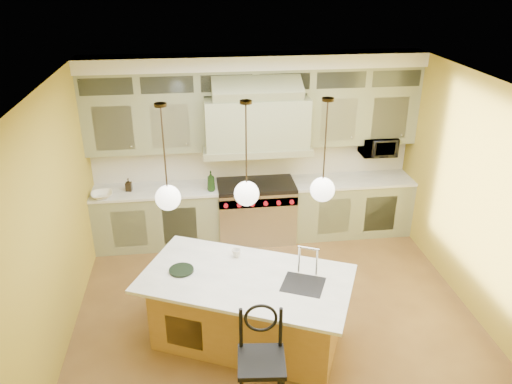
{
  "coord_description": "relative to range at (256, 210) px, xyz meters",
  "views": [
    {
      "loc": [
        -0.88,
        -4.87,
        4.1
      ],
      "look_at": [
        -0.18,
        0.7,
        1.49
      ],
      "focal_mm": 35.0,
      "sensor_mm": 36.0,
      "label": 1
    }
  ],
  "objects": [
    {
      "name": "floor",
      "position": [
        0.0,
        -2.14,
        -0.49
      ],
      "size": [
        5.0,
        5.0,
        0.0
      ],
      "primitive_type": "plane",
      "color": "brown",
      "rests_on": "ground"
    },
    {
      "name": "ceiling",
      "position": [
        0.0,
        -2.14,
        2.41
      ],
      "size": [
        5.0,
        5.0,
        0.0
      ],
      "primitive_type": "plane",
      "rotation": [
        3.14,
        0.0,
        0.0
      ],
      "color": "white",
      "rests_on": "wall_back"
    },
    {
      "name": "wall_back",
      "position": [
        0.0,
        0.36,
        0.96
      ],
      "size": [
        5.0,
        0.0,
        5.0
      ],
      "primitive_type": "plane",
      "rotation": [
        1.57,
        0.0,
        0.0
      ],
      "color": "#B09830",
      "rests_on": "ground"
    },
    {
      "name": "wall_left",
      "position": [
        -2.5,
        -2.14,
        0.96
      ],
      "size": [
        0.0,
        5.0,
        5.0
      ],
      "primitive_type": "plane",
      "rotation": [
        1.57,
        0.0,
        1.57
      ],
      "color": "#B09830",
      "rests_on": "ground"
    },
    {
      "name": "wall_right",
      "position": [
        2.5,
        -2.14,
        0.96
      ],
      "size": [
        0.0,
        5.0,
        5.0
      ],
      "primitive_type": "plane",
      "rotation": [
        1.57,
        0.0,
        -1.57
      ],
      "color": "#B09830",
      "rests_on": "ground"
    },
    {
      "name": "back_cabinetry",
      "position": [
        0.0,
        0.09,
        0.94
      ],
      "size": [
        5.0,
        0.77,
        2.9
      ],
      "color": "gray",
      "rests_on": "floor"
    },
    {
      "name": "range",
      "position": [
        0.0,
        0.0,
        0.0
      ],
      "size": [
        1.2,
        0.74,
        0.96
      ],
      "color": "silver",
      "rests_on": "floor"
    },
    {
      "name": "kitchen_island",
      "position": [
        -0.4,
        -2.4,
        -0.01
      ],
      "size": [
        2.6,
        2.06,
        1.35
      ],
      "rotation": [
        0.0,
        0.0,
        -0.42
      ],
      "color": "olive",
      "rests_on": "floor"
    },
    {
      "name": "counter_stool",
      "position": [
        -0.39,
        -3.51,
        0.23
      ],
      "size": [
        0.48,
        0.48,
        1.25
      ],
      "rotation": [
        0.0,
        0.0,
        -0.1
      ],
      "color": "black",
      "rests_on": "floor"
    },
    {
      "name": "microwave",
      "position": [
        1.95,
        0.11,
        0.96
      ],
      "size": [
        0.54,
        0.37,
        0.3
      ],
      "primitive_type": "imported",
      "color": "black",
      "rests_on": "back_cabinetry"
    },
    {
      "name": "oil_bottle_a",
      "position": [
        -0.7,
        -0.14,
        0.61
      ],
      "size": [
        0.13,
        0.13,
        0.31
      ],
      "primitive_type": "imported",
      "rotation": [
        0.0,
        0.0,
        -0.04
      ],
      "color": "black",
      "rests_on": "back_cabinetry"
    },
    {
      "name": "oil_bottle_b",
      "position": [
        -1.93,
        0.01,
        0.55
      ],
      "size": [
        0.1,
        0.1,
        0.2
      ],
      "primitive_type": "imported",
      "rotation": [
        0.0,
        0.0,
        -0.13
      ],
      "color": "black",
      "rests_on": "back_cabinetry"
    },
    {
      "name": "fruit_bowl",
      "position": [
        -2.3,
        -0.18,
        0.49
      ],
      "size": [
        0.36,
        0.36,
        0.08
      ],
      "primitive_type": "imported",
      "rotation": [
        0.0,
        0.0,
        0.17
      ],
      "color": "white",
      "rests_on": "back_cabinetry"
    },
    {
      "name": "cup",
      "position": [
        -0.49,
        -2.0,
        0.48
      ],
      "size": [
        0.11,
        0.11,
        0.1
      ],
      "primitive_type": "imported",
      "rotation": [
        0.0,
        0.0,
        -0.11
      ],
      "color": "silver",
      "rests_on": "kitchen_island"
    },
    {
      "name": "pendant_left",
      "position": [
        -1.2,
        -2.39,
        1.46
      ],
      "size": [
        0.26,
        0.26,
        1.11
      ],
      "color": "#2D2319",
      "rests_on": "ceiling"
    },
    {
      "name": "pendant_center",
      "position": [
        -0.4,
        -2.39,
        1.46
      ],
      "size": [
        0.26,
        0.26,
        1.11
      ],
      "color": "#2D2319",
      "rests_on": "ceiling"
    },
    {
      "name": "pendant_right",
      "position": [
        0.4,
        -2.39,
        1.46
      ],
      "size": [
        0.26,
        0.26,
        1.11
      ],
      "color": "#2D2319",
      "rests_on": "ceiling"
    }
  ]
}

